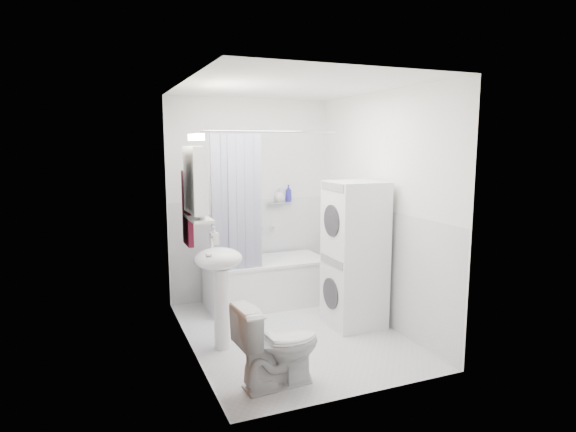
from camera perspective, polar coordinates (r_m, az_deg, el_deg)
name	(u,v)px	position (r m, az deg, el deg)	size (l,w,h in m)	color
floor	(292,333)	(4.95, 0.50, -13.67)	(2.60, 2.60, 0.00)	silver
room_walls	(292,184)	(4.59, 0.52, 3.76)	(2.60, 2.60, 2.60)	white
wainscot	(281,267)	(5.01, -0.80, -6.12)	(1.98, 2.58, 2.58)	white
door	(209,255)	(3.86, -9.40, -4.63)	(0.05, 2.00, 2.00)	brown
bathtub	(266,280)	(5.68, -2.67, -7.58)	(1.39, 0.66, 0.53)	white
tub_spout	(272,227)	(5.92, -1.96, -1.35)	(0.04, 0.04, 0.12)	silver
curtain_rod	(273,131)	(5.20, -1.80, 9.99)	(0.02, 0.02, 1.57)	silver
shower_curtain	(237,203)	(5.11, -6.04, 1.54)	(0.55, 0.02, 1.45)	#141B48
sink	(219,275)	(4.41, -8.16, -6.89)	(0.44, 0.37, 1.04)	white
medicine_cabinet	(195,178)	(4.42, -10.91, 4.43)	(0.13, 0.50, 0.71)	white
shelf	(198,218)	(4.46, -10.59, -0.25)	(0.18, 0.54, 0.03)	silver
shower_caddy	(276,203)	(5.88, -1.49, 1.54)	(0.22, 0.06, 0.02)	silver
towel	(187,206)	(4.69, -11.83, 1.12)	(0.07, 0.30, 0.73)	#581828
washer_dryer	(354,254)	(4.98, 7.88, -4.53)	(0.55, 0.53, 1.50)	white
toilet	(278,344)	(3.86, -1.20, -14.98)	(0.38, 0.68, 0.66)	white
soap_pump	(214,240)	(4.69, -8.72, -2.88)	(0.08, 0.17, 0.08)	gray
shelf_bottle	(202,215)	(4.31, -10.20, 0.09)	(0.07, 0.18, 0.07)	gray
shelf_cup	(195,210)	(4.57, -10.92, 0.75)	(0.10, 0.09, 0.10)	gray
shampoo_a	(279,197)	(5.89, -1.02, 2.30)	(0.13, 0.17, 0.13)	gray
shampoo_b	(289,198)	(5.94, 0.06, 2.10)	(0.08, 0.21, 0.08)	#282596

